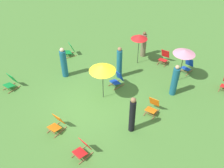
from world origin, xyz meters
TOP-DOWN VIEW (x-y plane):
  - ground_plane at (0.00, 0.00)m, footprint 40.00×40.00m
  - deckchair_0 at (2.40, 1.46)m, footprint 0.63×0.84m
  - deckchair_1 at (-0.18, 1.78)m, footprint 0.54×0.80m
  - deckchair_2 at (-4.31, 1.82)m, footprint 0.68×0.87m
  - deckchair_3 at (1.79, 5.50)m, footprint 0.50×0.78m
  - deckchair_4 at (1.89, -2.35)m, footprint 0.50×0.77m
  - deckchair_6 at (0.33, 5.29)m, footprint 0.64×0.85m
  - deckchair_7 at (0.10, -2.30)m, footprint 0.59×0.82m
  - deckchair_8 at (-3.97, -2.30)m, footprint 0.58×0.82m
  - umbrella_0 at (-0.01, 0.58)m, footprint 1.27×1.27m
  - umbrella_1 at (1.93, 4.48)m, footprint 1.14×1.14m
  - umbrella_2 at (-0.77, 4.16)m, footprint 0.95×0.95m
  - person_0 at (-2.83, 0.33)m, footprint 0.41×0.41m
  - person_1 at (-0.61, 2.38)m, footprint 0.34×0.34m
  - person_2 at (2.41, -0.03)m, footprint 0.34×0.34m
  - person_3 at (-1.05, 5.00)m, footprint 0.44×0.44m
  - person_4 at (2.33, 3.27)m, footprint 0.38×0.38m

SIDE VIEW (x-z plane):
  - ground_plane at x=0.00m, z-range 0.00..0.00m
  - deckchair_0 at x=2.40m, z-range -0.05..0.79m
  - deckchair_1 at x=-0.18m, z-range -0.05..0.79m
  - deckchair_2 at x=-4.31m, z-range -0.05..0.79m
  - deckchair_3 at x=1.79m, z-range -0.05..0.79m
  - deckchair_4 at x=1.89m, z-range -0.05..0.79m
  - deckchair_6 at x=0.33m, z-range -0.05..0.79m
  - deckchair_7 at x=0.10m, z-range -0.05..0.79m
  - deckchair_8 at x=-3.97m, z-range -0.05..0.79m
  - person_3 at x=-1.05m, z-range -0.05..1.60m
  - person_4 at x=2.33m, z-range -0.06..1.71m
  - person_0 at x=-2.83m, z-range -0.05..1.74m
  - person_1 at x=-0.61m, z-range -0.04..1.86m
  - person_2 at x=2.41m, z-range -0.03..1.86m
  - umbrella_2 at x=-0.77m, z-range 0.81..2.71m
  - umbrella_1 at x=1.93m, z-range 0.84..2.76m
  - umbrella_0 at x=-0.01m, z-range 0.83..2.79m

